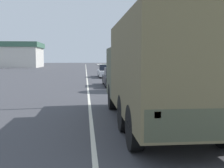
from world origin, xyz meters
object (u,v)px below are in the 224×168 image
(car_second_ahead, at_px, (106,71))
(pickup_truck, at_px, (212,78))
(military_truck, at_px, (156,70))
(car_nearest_ahead, at_px, (116,78))

(car_second_ahead, height_order, pickup_truck, pickup_truck)
(car_second_ahead, bearing_deg, military_truck, -90.34)
(military_truck, height_order, pickup_truck, military_truck)
(car_nearest_ahead, bearing_deg, pickup_truck, -39.76)
(military_truck, relative_size, car_second_ahead, 1.60)
(military_truck, bearing_deg, pickup_truck, 55.40)
(pickup_truck, bearing_deg, car_nearest_ahead, 140.24)
(car_nearest_ahead, relative_size, car_second_ahead, 0.88)
(car_nearest_ahead, bearing_deg, military_truck, -90.75)
(car_nearest_ahead, distance_m, car_second_ahead, 9.82)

